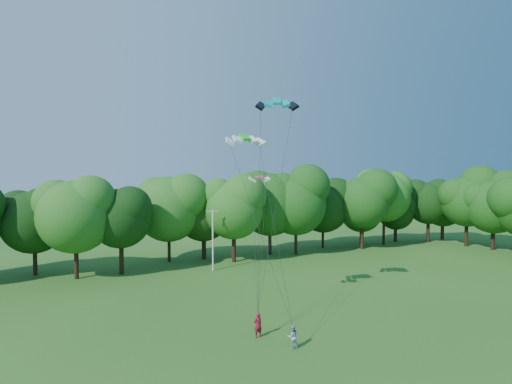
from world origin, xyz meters
name	(u,v)px	position (x,y,z in m)	size (l,w,h in m)	color
utility_pole	(213,239)	(2.45, 30.72, 3.75)	(1.45, 0.18, 7.23)	silver
kite_flyer_left	(258,325)	(-0.82, 10.82, 0.87)	(0.64, 0.42, 1.74)	maroon
kite_flyer_right	(293,336)	(0.50, 8.29, 0.77)	(0.75, 0.59, 1.55)	#91A6CA
kite_teal	(277,101)	(2.41, 14.30, 17.09)	(3.44, 2.51, 0.81)	#059B9C
kite_green	(245,137)	(-0.15, 14.75, 14.20)	(3.11, 1.58, 0.70)	green
kite_pink	(259,177)	(1.26, 15.10, 11.11)	(1.88, 1.25, 0.27)	#D83C6B
tree_back_center	(203,205)	(3.42, 37.73, 7.29)	(8.03, 8.03, 11.67)	#332714
tree_back_east	(384,195)	(33.21, 36.08, 8.15)	(8.97, 8.97, 13.05)	#331E14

